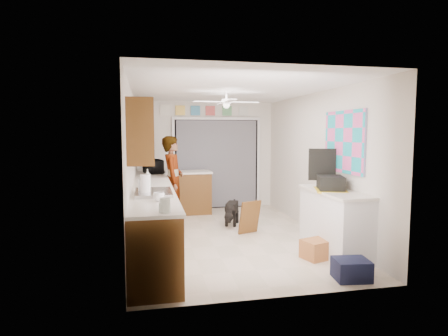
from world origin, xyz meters
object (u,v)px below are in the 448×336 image
cardboard_box (318,249)px  man (173,181)px  soap_bottle (148,178)px  cup (159,197)px  suitcase (331,183)px  microwave (153,167)px  dog (232,212)px  paper_towel_roll (145,185)px  navy_crate (351,269)px

cardboard_box → man: man is taller
soap_bottle → cup: bearing=-84.3°
cup → suitcase: suitcase is taller
man → microwave: bearing=35.0°
man → dog: (1.12, -0.26, -0.62)m
microwave → cardboard_box: microwave is taller
soap_bottle → man: bearing=69.2°
cup → paper_towel_roll: size_ratio=0.49×
dog → navy_crate: bearing=-52.0°
soap_bottle → microwave: bearing=86.3°
dog → suitcase: bearing=-37.3°
cardboard_box → man: (-1.89, 2.42, 0.73)m
soap_bottle → cardboard_box: 2.80m
paper_towel_roll → suitcase: size_ratio=0.60×
paper_towel_roll → man: (0.51, 2.11, -0.22)m
cup → navy_crate: cup is taller
cup → soap_bottle: bearing=95.7°
paper_towel_roll → navy_crate: size_ratio=0.69×
paper_towel_roll → dog: (1.63, 1.84, -0.83)m
soap_bottle → suitcase: soap_bottle is taller
cup → paper_towel_roll: 0.51m
microwave → navy_crate: 4.63m
man → cardboard_box: bearing=-135.0°
paper_towel_roll → dog: paper_towel_roll is taller
cup → suitcase: size_ratio=0.29×
microwave → soap_bottle: microwave is taller
cardboard_box → man: 3.16m
suitcase → navy_crate: bearing=-85.1°
paper_towel_roll → suitcase: 2.72m
soap_bottle → man: 1.37m
suitcase → paper_towel_roll: bearing=-162.1°
man → dog: 1.31m
microwave → suitcase: size_ratio=1.08×
soap_bottle → suitcase: bearing=-18.1°
soap_bottle → cardboard_box: (2.36, -1.16, -0.95)m
soap_bottle → dog: soap_bottle is taller
suitcase → cardboard_box: size_ratio=1.11×
cardboard_box → navy_crate: bearing=-86.2°
cup → cardboard_box: 2.40m
cup → cardboard_box: cup is taller
suitcase → cardboard_box: suitcase is taller
suitcase → navy_crate: 1.45m
paper_towel_roll → soap_bottle: bearing=87.8°
cup → microwave: bearing=90.1°
paper_towel_roll → cardboard_box: bearing=-7.6°
microwave → dog: 1.94m
navy_crate → microwave: bearing=120.5°
navy_crate → paper_towel_roll: bearing=155.3°
suitcase → cup: bearing=-151.6°
soap_bottle → dog: (1.60, 1.00, -0.83)m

